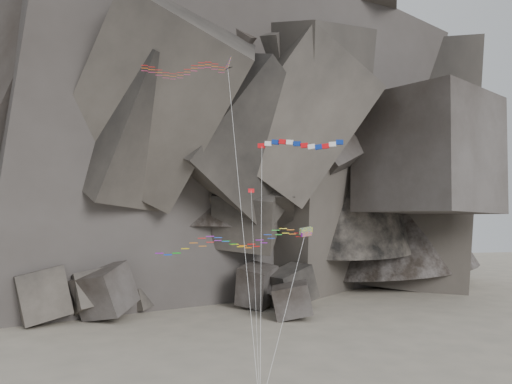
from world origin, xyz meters
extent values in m
cube|color=#47423F|center=(8.14, 39.37, 3.19)|extent=(7.80, 8.89, 7.84)
cube|color=#47423F|center=(-21.98, 36.73, 1.27)|extent=(3.33, 3.36, 3.09)
cube|color=#47423F|center=(-16.24, 34.06, 3.30)|extent=(10.43, 9.67, 9.11)
cube|color=#47423F|center=(-25.04, 33.39, 3.64)|extent=(9.36, 7.15, 8.77)
cube|color=#47423F|center=(11.94, 39.69, 1.59)|extent=(6.32, 5.59, 5.75)
cube|color=#47423F|center=(-18.01, 36.23, 2.71)|extent=(10.09, 10.41, 8.37)
cube|color=#47423F|center=(12.00, 30.43, 2.32)|extent=(7.65, 7.26, 5.74)
cube|color=#47423F|center=(-11.39, 39.93, 1.79)|extent=(4.94, 4.21, 4.45)
cube|color=#47423F|center=(13.81, 37.95, 2.93)|extent=(9.62, 8.39, 7.57)
cylinder|color=silver|center=(-1.09, -1.36, 16.29)|extent=(1.14, 10.90, 29.77)
cube|color=red|center=(1.53, 2.78, 23.02)|extent=(0.78, 0.67, 0.44)
cube|color=white|center=(2.15, 2.47, 23.20)|extent=(0.81, 0.68, 0.49)
cube|color=navy|center=(2.77, 2.13, 23.31)|extent=(0.82, 0.69, 0.52)
cube|color=red|center=(3.39, 1.76, 23.33)|extent=(0.83, 0.69, 0.52)
cube|color=white|center=(4.02, 1.39, 23.23)|extent=(0.81, 0.69, 0.50)
cube|color=navy|center=(4.64, 1.04, 23.06)|extent=(0.79, 0.67, 0.45)
cube|color=red|center=(5.26, 0.72, 22.88)|extent=(0.80, 0.68, 0.48)
cube|color=white|center=(5.88, 0.45, 22.74)|extent=(0.82, 0.69, 0.51)
cube|color=navy|center=(6.50, 0.21, 22.70)|extent=(0.83, 0.69, 0.52)
cube|color=red|center=(7.12, 0.01, 22.77)|extent=(0.82, 0.69, 0.50)
cube|color=white|center=(7.74, -0.18, 22.93)|extent=(0.79, 0.68, 0.46)
cube|color=navy|center=(8.37, -0.39, 23.12)|extent=(0.79, 0.68, 0.47)
cylinder|color=silver|center=(0.50, -2.10, 12.21)|extent=(2.11, 9.42, 21.62)
cube|color=#D9E80C|center=(5.72, 1.87, 14.77)|extent=(1.45, 1.05, 0.82)
cube|color=#0CB219|center=(5.72, 1.67, 14.46)|extent=(1.21, 0.82, 0.56)
cylinder|color=silver|center=(2.59, -2.46, 8.09)|extent=(6.29, 8.70, 13.38)
cube|color=red|center=(0.82, 4.46, 18.70)|extent=(0.62, 0.07, 0.39)
cube|color=navy|center=(0.61, 4.47, 18.70)|extent=(0.23, 0.06, 0.40)
cylinder|color=silver|center=(0.14, -1.17, 10.06)|extent=(1.38, 11.27, 17.30)
camera|label=1|loc=(-8.09, -44.55, 16.83)|focal=35.00mm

